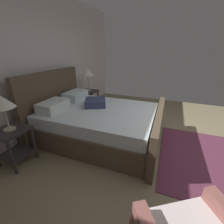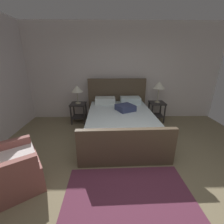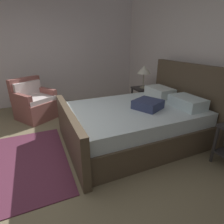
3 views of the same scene
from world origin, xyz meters
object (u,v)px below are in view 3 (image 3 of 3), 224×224
table_lamp_left (144,70)px  armchair (34,103)px  bed (138,121)px  nightstand_left (142,96)px

table_lamp_left → armchair: 2.63m
bed → nightstand_left: (-1.19, 0.81, 0.05)m
table_lamp_left → bed: bearing=-34.4°
nightstand_left → armchair: armchair is taller
armchair → bed: bearing=43.8°
nightstand_left → bed: bearing=-34.4°
table_lamp_left → armchair: bearing=-102.5°
nightstand_left → table_lamp_left: table_lamp_left is taller
bed → armchair: (-1.74, -1.67, -0.01)m
bed → nightstand_left: bed is taller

